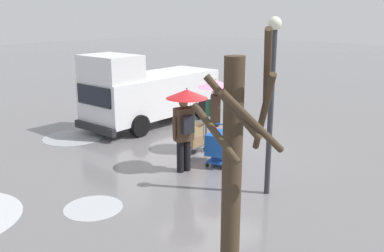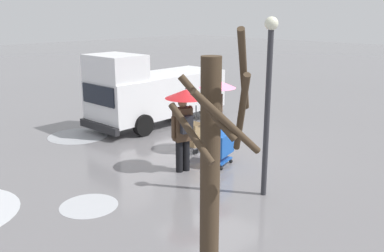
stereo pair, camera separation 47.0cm
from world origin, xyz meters
name	(u,v)px [view 1 (the left image)]	position (x,y,z in m)	size (l,w,h in m)	color
ground_plane	(213,154)	(0.00, 0.00, 0.00)	(90.00, 90.00, 0.00)	slate
slush_patch_under_van	(73,137)	(4.38, 1.79, 0.00)	(1.93, 1.93, 0.01)	#999BA0
slush_patch_mid_street	(93,208)	(-0.37, 4.37, 0.00)	(1.22, 1.22, 0.01)	#ADAFB5
cargo_van_parked_right	(148,92)	(3.89, -1.07, 1.18)	(2.30, 5.39, 2.60)	white
shopping_cart_vendor	(219,144)	(-0.70, 0.59, 0.57)	(0.75, 0.93, 1.04)	#1951B2
hand_dolly_boxes	(194,135)	(0.47, 0.30, 0.51)	(0.54, 0.72, 1.32)	#515156
pedestrian_pink_side	(215,98)	(0.11, -0.21, 1.57)	(1.04, 1.04, 2.15)	black
pedestrian_black_side	(185,111)	(-0.35, 1.52, 1.57)	(1.04, 1.04, 2.15)	black
bare_tree_near	(234,187)	(-4.51, 5.14, 1.91)	(0.91, 1.11, 3.82)	#423323
street_lamp	(272,89)	(-2.64, 1.31, 2.37)	(0.28, 0.28, 3.86)	#2D2D33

